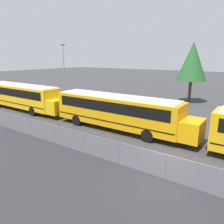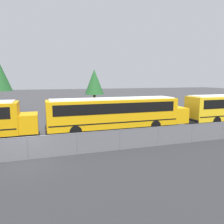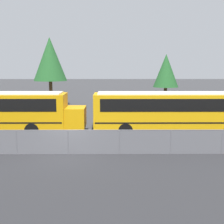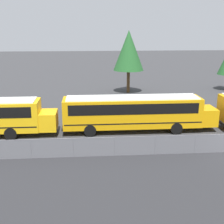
% 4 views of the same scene
% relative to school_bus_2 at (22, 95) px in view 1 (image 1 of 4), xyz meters
% --- Properties ---
extents(ground_plane, '(200.00, 200.00, 0.00)m').
position_rel_school_bus_2_xyz_m(ground_plane, '(21.25, -5.24, -1.93)').
color(ground_plane, '#38383A').
extents(fence, '(128.52, 0.07, 1.49)m').
position_rel_school_bus_2_xyz_m(fence, '(21.25, -5.25, -1.17)').
color(fence, '#9EA0A5').
rests_on(fence, ground_plane).
extents(school_bus_2, '(14.03, 2.56, 3.23)m').
position_rel_school_bus_2_xyz_m(school_bus_2, '(0.00, 0.00, 0.00)').
color(school_bus_2, yellow).
rests_on(school_bus_2, ground_plane).
extents(school_bus_3, '(14.03, 2.56, 3.23)m').
position_rel_school_bus_2_xyz_m(school_bus_3, '(14.45, 0.27, 0.00)').
color(school_bus_3, orange).
rests_on(school_bus_3, ground_plane).
extents(light_pole, '(0.60, 0.24, 8.58)m').
position_rel_school_bus_2_xyz_m(light_pole, '(-2.19, 9.33, 2.74)').
color(light_pole, gray).
rests_on(light_pole, ground_plane).
extents(tree_0, '(4.29, 4.29, 8.82)m').
position_rel_school_bus_2_xyz_m(tree_0, '(16.02, 17.40, 4.07)').
color(tree_0, '#51381E').
rests_on(tree_0, ground_plane).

